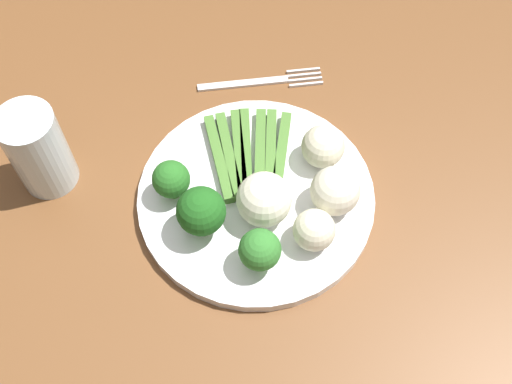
# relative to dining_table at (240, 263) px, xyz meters

# --- Properties ---
(dining_table) EXTENTS (1.47, 1.09, 0.76)m
(dining_table) POSITION_rel_dining_table_xyz_m (0.00, 0.00, 0.00)
(dining_table) COLOR brown
(dining_table) RESTS_ON ground_plane
(plate) EXTENTS (0.28, 0.28, 0.01)m
(plate) POSITION_rel_dining_table_xyz_m (-0.04, 0.02, 0.10)
(plate) COLOR white
(plate) RESTS_ON dining_table
(asparagus_bundle) EXTENTS (0.13, 0.11, 0.01)m
(asparagus_bundle) POSITION_rel_dining_table_xyz_m (-0.09, 0.00, 0.11)
(asparagus_bundle) COLOR #47752D
(asparagus_bundle) RESTS_ON plate
(broccoli_front) EXTENTS (0.05, 0.05, 0.06)m
(broccoli_front) POSITION_rel_dining_table_xyz_m (0.04, 0.03, 0.14)
(broccoli_front) COLOR #609E3D
(broccoli_front) RESTS_ON plate
(broccoli_near_center) EXTENTS (0.05, 0.05, 0.07)m
(broccoli_near_center) POSITION_rel_dining_table_xyz_m (0.01, -0.04, 0.14)
(broccoli_near_center) COLOR #4C7F2B
(broccoli_near_center) RESTS_ON plate
(broccoli_back_right) EXTENTS (0.04, 0.04, 0.05)m
(broccoli_back_right) POSITION_rel_dining_table_xyz_m (-0.04, -0.08, 0.13)
(broccoli_back_right) COLOR #568E33
(broccoli_back_right) RESTS_ON plate
(cauliflower_back) EXTENTS (0.05, 0.05, 0.05)m
(cauliflower_back) POSITION_rel_dining_table_xyz_m (0.01, 0.08, 0.13)
(cauliflower_back) COLOR beige
(cauliflower_back) RESTS_ON plate
(cauliflower_near_fork) EXTENTS (0.06, 0.06, 0.06)m
(cauliflower_near_fork) POSITION_rel_dining_table_xyz_m (-0.04, 0.11, 0.13)
(cauliflower_near_fork) COLOR silver
(cauliflower_near_fork) RESTS_ON plate
(cauliflower_edge) EXTENTS (0.06, 0.06, 0.06)m
(cauliflower_edge) POSITION_rel_dining_table_xyz_m (-0.02, 0.03, 0.13)
(cauliflower_edge) COLOR silver
(cauliflower_edge) RESTS_ON plate
(cauliflower_outer_edge) EXTENTS (0.05, 0.05, 0.05)m
(cauliflower_outer_edge) POSITION_rel_dining_table_xyz_m (-0.10, 0.09, 0.13)
(cauliflower_outer_edge) COLOR beige
(cauliflower_outer_edge) RESTS_ON plate
(fork) EXTENTS (0.05, 0.17, 0.00)m
(fork) POSITION_rel_dining_table_xyz_m (-0.22, 0.01, 0.09)
(fork) COLOR silver
(fork) RESTS_ON dining_table
(water_glass) EXTENTS (0.07, 0.07, 0.11)m
(water_glass) POSITION_rel_dining_table_xyz_m (-0.05, -0.23, 0.14)
(water_glass) COLOR silver
(water_glass) RESTS_ON dining_table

